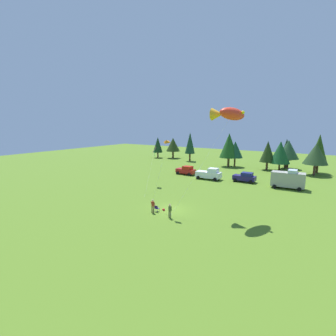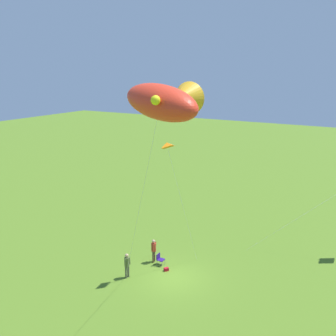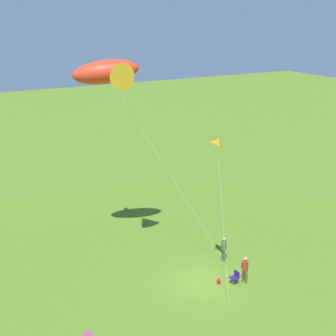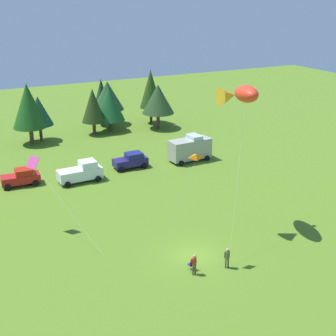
% 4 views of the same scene
% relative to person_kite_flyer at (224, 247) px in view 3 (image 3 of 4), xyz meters
% --- Properties ---
extents(ground_plane, '(160.00, 160.00, 0.00)m').
position_rel_person_kite_flyer_xyz_m(ground_plane, '(-1.52, 2.72, -1.02)').
color(ground_plane, '#517520').
extents(person_kite_flyer, '(0.53, 0.38, 1.74)m').
position_rel_person_kite_flyer_xyz_m(person_kite_flyer, '(0.00, 0.00, 0.00)').
color(person_kite_flyer, '#52543E').
rests_on(person_kite_flyer, ground).
extents(folding_chair, '(0.49, 0.49, 0.82)m').
position_rel_person_kite_flyer_xyz_m(folding_chair, '(-2.61, 0.97, -0.53)').
color(folding_chair, navy).
rests_on(folding_chair, ground).
extents(person_spectator, '(0.61, 0.40, 1.74)m').
position_rel_person_kite_flyer_xyz_m(person_spectator, '(-2.78, 0.36, 0.00)').
color(person_spectator, brown).
rests_on(person_spectator, ground).
extents(backpack_on_grass, '(0.39, 0.37, 0.22)m').
position_rel_person_kite_flyer_xyz_m(backpack_on_grass, '(-2.10, 1.82, -0.91)').
color(backpack_on_grass, '#AC121E').
rests_on(backpack_on_grass, ground).
extents(kite_large_fish, '(6.69, 8.29, 13.30)m').
position_rel_person_kite_flyer_xyz_m(kite_large_fish, '(4.73, 5.85, 11.32)').
color(kite_large_fish, red).
rests_on(kite_large_fish, ground).
extents(kite_delta_orange, '(3.41, 1.32, 9.26)m').
position_rel_person_kite_flyer_xyz_m(kite_delta_orange, '(-1.85, 2.02, 7.94)').
color(kite_delta_orange, orange).
rests_on(kite_delta_orange, ground).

